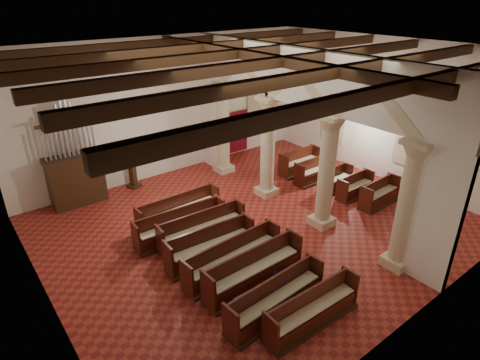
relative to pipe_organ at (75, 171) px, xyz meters
name	(u,v)px	position (x,y,z in m)	size (l,w,h in m)	color
floor	(256,223)	(4.50, -5.50, -1.37)	(14.00, 14.00, 0.00)	#9F3122
ceiling	(260,51)	(4.50, -5.50, 4.63)	(14.00, 14.00, 0.00)	black
wall_back	(169,108)	(4.50, 0.50, 1.63)	(14.00, 0.02, 6.00)	white
wall_front	(431,220)	(4.50, -11.50, 1.63)	(14.00, 0.02, 6.00)	white
wall_left	(29,210)	(-2.50, -5.50, 1.63)	(0.02, 12.00, 6.00)	white
wall_right	(383,110)	(11.50, -5.50, 1.63)	(0.02, 12.00, 6.00)	white
ceiling_beams	(260,57)	(4.50, -5.50, 4.45)	(13.80, 11.80, 0.30)	#372011
arcade	(297,119)	(6.30, -5.50, 2.19)	(0.90, 11.90, 6.00)	beige
window_right_a	(411,137)	(11.48, -7.00, 0.83)	(0.03, 1.00, 2.20)	#337360
window_right_b	(335,116)	(11.48, -3.00, 0.83)	(0.03, 1.00, 2.20)	#337360
window_back	(257,107)	(9.50, 0.48, 0.83)	(1.00, 0.03, 2.20)	#337360
pipe_organ	(75,171)	(0.00, 0.00, 0.00)	(2.10, 0.85, 4.40)	#372011
lectern	(133,175)	(2.28, -0.01, -0.82)	(0.66, 0.70, 1.33)	#362611
dossal_curtain	(234,132)	(8.00, 0.42, -0.21)	(1.80, 0.07, 2.17)	maroon
processional_banner	(271,133)	(10.14, -0.01, -0.55)	(0.55, 0.71, 2.56)	#372011
hymnal_box_a	(306,289)	(3.14, -9.25, -1.13)	(0.28, 0.23, 0.28)	navy
hymnal_box_b	(273,272)	(2.89, -8.17, -1.13)	(0.28, 0.23, 0.28)	navy
hymnal_box_c	(273,239)	(4.03, -6.91, -1.10)	(0.33, 0.27, 0.33)	#163C9B
tube_heater_a	(283,314)	(2.04, -9.49, -1.21)	(0.10, 0.10, 0.98)	silver
tube_heater_b	(246,292)	(1.79, -8.27, -1.21)	(0.09, 0.09, 0.87)	silver
nave_pew_0	(312,313)	(2.50, -10.06, -1.05)	(2.85, 0.71, 0.99)	#372011
nave_pew_1	(276,302)	(2.03, -9.22, -1.03)	(3.11, 0.85, 1.03)	#372011
nave_pew_2	(254,274)	(2.31, -8.02, -1.00)	(3.23, 0.81, 1.12)	#372011
nave_pew_3	(233,262)	(2.20, -7.18, -1.02)	(3.35, 0.87, 1.07)	#372011
nave_pew_4	(211,250)	(1.99, -6.28, -1.01)	(2.93, 0.90, 1.10)	#372011
nave_pew_5	(203,232)	(2.36, -5.26, -1.03)	(3.11, 0.84, 1.05)	#372011
nave_pew_6	(181,229)	(1.89, -4.64, -1.02)	(3.23, 0.88, 1.07)	#372011
nave_pew_7	(179,215)	(2.32, -3.79, -1.01)	(3.14, 0.76, 1.09)	#372011
aisle_pew_0	(379,197)	(9.20, -7.36, -1.03)	(1.96, 0.75, 1.01)	#372011
aisle_pew_1	(355,189)	(9.02, -6.34, -1.05)	(1.77, 0.66, 0.96)	#372011
aisle_pew_2	(335,183)	(8.85, -5.45, -1.04)	(1.73, 0.74, 0.99)	#372011
aisle_pew_3	(314,174)	(8.79, -4.35, -1.02)	(1.99, 0.70, 1.04)	#372011
aisle_pew_4	(299,165)	(8.94, -3.28, -1.00)	(2.08, 0.76, 1.09)	#372011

